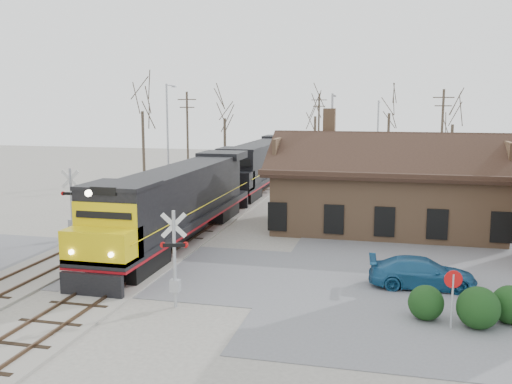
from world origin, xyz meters
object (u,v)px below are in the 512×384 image
depot (386,193)px  locomotive_lead (176,203)px  parked_car (422,273)px  locomotive_trailing (259,165)px

depot → locomotive_lead: depot is taller
depot → parked_car: bearing=-81.4°
locomotive_trailing → locomotive_lead: bearing=-90.0°
depot → locomotive_lead: 13.92m
locomotive_lead → locomotive_trailing: 21.24m
locomotive_trailing → depot: bearing=-49.8°
depot → parked_car: 12.35m
locomotive_lead → parked_car: 14.81m
locomotive_lead → locomotive_trailing: bearing=90.0°
depot → parked_car: (1.83, -12.09, -1.72)m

